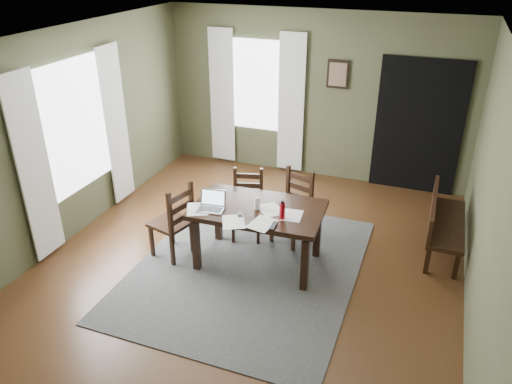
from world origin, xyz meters
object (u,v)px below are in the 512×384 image
at_px(chair_back_right, 293,208).
at_px(bench, 442,219).
at_px(laptop, 212,204).
at_px(water_bottle, 282,210).
at_px(chair_back_left, 247,205).
at_px(chair_end, 174,222).
at_px(dining_table, 258,214).

relative_size(chair_back_right, bench, 0.73).
height_order(laptop, water_bottle, water_bottle).
height_order(chair_back_left, bench, chair_back_left).
distance_m(chair_back_left, water_bottle, 1.08).
bearing_deg(chair_end, chair_back_left, 154.33).
bearing_deg(chair_back_left, laptop, -116.26).
bearing_deg(bench, dining_table, 117.70).
height_order(dining_table, bench, dining_table).
xyz_separation_m(chair_back_right, bench, (1.83, 0.42, -0.03)).
height_order(chair_back_left, chair_back_right, chair_back_right).
height_order(chair_end, water_bottle, chair_end).
bearing_deg(laptop, chair_back_left, 71.51).
xyz_separation_m(chair_back_left, bench, (2.43, 0.53, -0.01)).
xyz_separation_m(dining_table, laptop, (-0.50, -0.20, 0.15)).
distance_m(dining_table, chair_back_right, 0.74).
relative_size(dining_table, laptop, 4.67).
height_order(dining_table, laptop, laptop).
bearing_deg(water_bottle, bench, 35.62).
bearing_deg(water_bottle, laptop, -176.22).
xyz_separation_m(laptop, water_bottle, (0.85, 0.06, 0.05)).
relative_size(chair_end, water_bottle, 4.46).
bearing_deg(chair_end, chair_back_right, 140.09).
xyz_separation_m(chair_end, chair_back_left, (0.67, 0.79, -0.04)).
distance_m(chair_back_left, laptop, 0.86).
bearing_deg(dining_table, chair_end, -170.20).
distance_m(laptop, water_bottle, 0.85).
distance_m(bench, water_bottle, 2.17).
relative_size(chair_end, chair_back_right, 1.03).
height_order(chair_back_right, bench, chair_back_right).
distance_m(dining_table, chair_back_left, 0.70).
height_order(chair_end, bench, chair_end).
bearing_deg(dining_table, laptop, -160.80).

